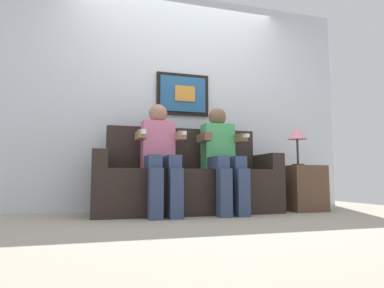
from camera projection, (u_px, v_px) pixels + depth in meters
ground_plane at (197, 217)px, 3.16m from camera, size 5.61×5.61×0.00m
back_wall_assembly at (178, 99)px, 4.02m from camera, size 4.32×0.10×2.60m
couch at (187, 183)px, 3.50m from camera, size 1.92×0.58×0.90m
person_on_left at (160, 153)px, 3.28m from camera, size 0.46×0.56×1.11m
person_on_right at (222, 154)px, 3.46m from camera, size 0.46×0.56×1.11m
side_table_right at (303, 188)px, 3.76m from camera, size 0.40×0.40×0.50m
table_lamp at (297, 134)px, 3.84m from camera, size 0.22×0.22×0.46m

